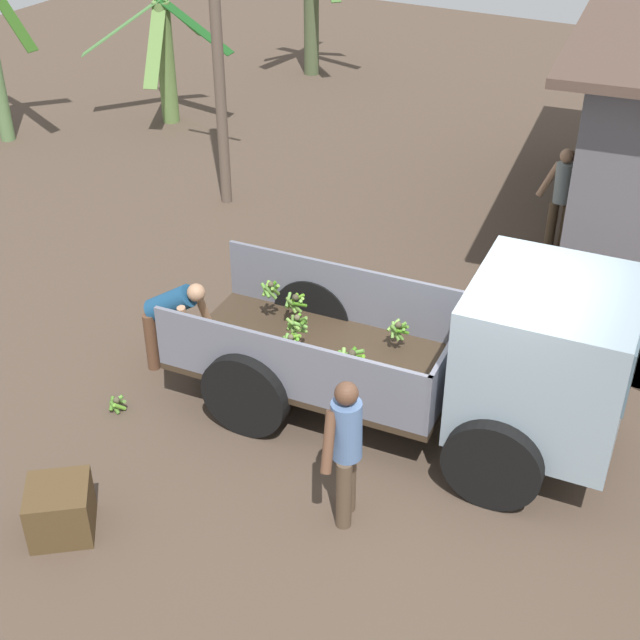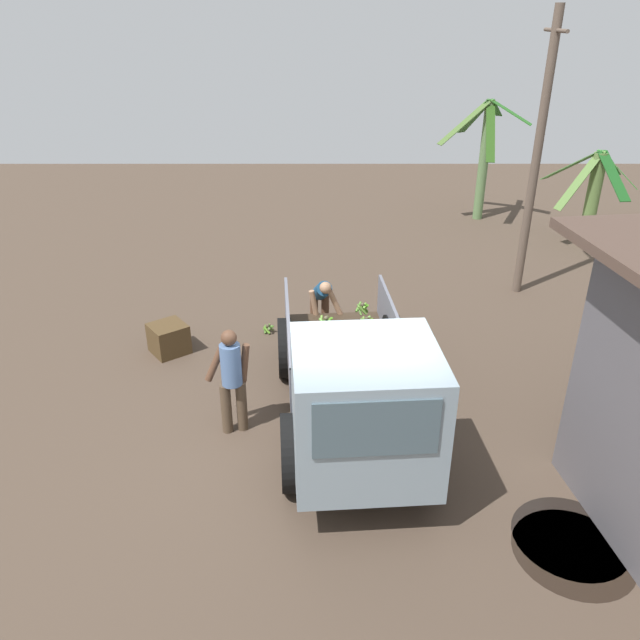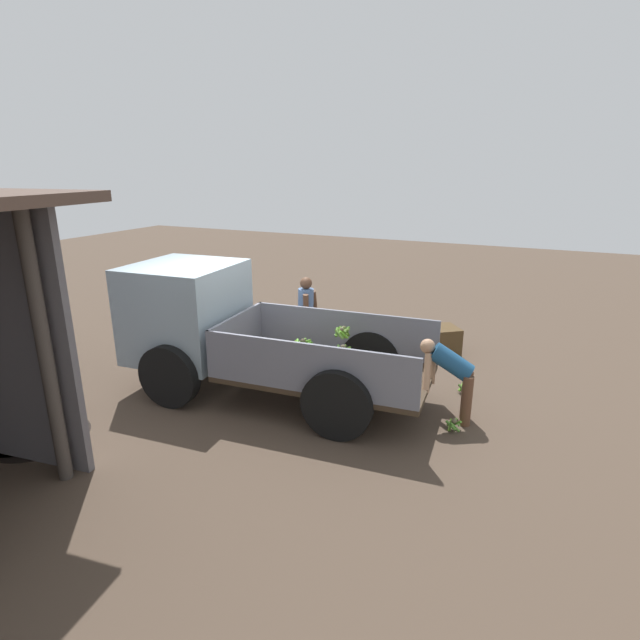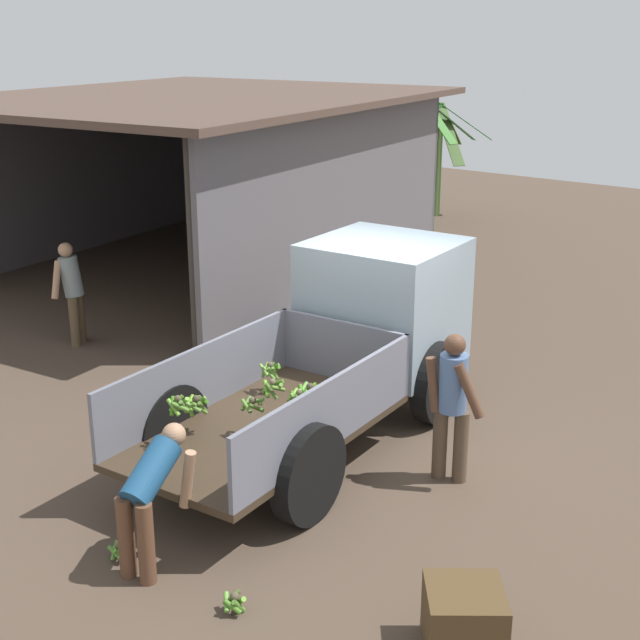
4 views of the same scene
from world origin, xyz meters
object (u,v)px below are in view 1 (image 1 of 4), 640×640
object	(u,v)px
cargo_truck	(493,359)
wooden_crate_0	(60,510)
utility_pole	(216,25)
banana_bunch_on_ground_0	(117,403)
person_foreground_visitor	(345,446)
banana_bunch_on_ground_1	(181,343)
person_bystander_near_shed	(562,194)
person_worker_loading	(170,315)

from	to	relation	value
cargo_truck	wooden_crate_0	xyz separation A→B (m)	(-3.12, -3.17, -0.82)
cargo_truck	wooden_crate_0	size ratio (longest dim) A/B	8.45
utility_pole	banana_bunch_on_ground_0	bearing A→B (deg)	-69.39
cargo_truck	person_foreground_visitor	xyz separation A→B (m)	(-0.82, -1.72, -0.19)
person_foreground_visitor	banana_bunch_on_ground_0	distance (m)	3.14
banana_bunch_on_ground_1	person_bystander_near_shed	bearing A→B (deg)	56.02
person_foreground_visitor	banana_bunch_on_ground_1	world-z (taller)	person_foreground_visitor
banana_bunch_on_ground_0	person_bystander_near_shed	bearing A→B (deg)	62.46
cargo_truck	banana_bunch_on_ground_1	bearing A→B (deg)	178.01
utility_pole	person_foreground_visitor	xyz separation A→B (m)	(5.01, -5.53, -1.98)
person_foreground_visitor	banana_bunch_on_ground_0	xyz separation A→B (m)	(-3.03, 0.25, -0.79)
cargo_truck	banana_bunch_on_ground_0	size ratio (longest dim) A/B	21.68
cargo_truck	utility_pole	distance (m)	7.19
cargo_truck	person_bystander_near_shed	xyz separation A→B (m)	(-0.57, 4.81, -0.23)
wooden_crate_0	person_foreground_visitor	bearing A→B (deg)	32.24
cargo_truck	banana_bunch_on_ground_0	world-z (taller)	cargo_truck
cargo_truck	wooden_crate_0	world-z (taller)	cargo_truck
wooden_crate_0	cargo_truck	bearing A→B (deg)	45.50
person_bystander_near_shed	person_foreground_visitor	bearing A→B (deg)	146.65
person_bystander_near_shed	person_worker_loading	bearing A→B (deg)	117.47
person_bystander_near_shed	wooden_crate_0	size ratio (longest dim) A/B	2.63
person_worker_loading	wooden_crate_0	bearing A→B (deg)	-86.20
person_foreground_visitor	person_bystander_near_shed	world-z (taller)	person_foreground_visitor
banana_bunch_on_ground_0	wooden_crate_0	distance (m)	1.86
cargo_truck	wooden_crate_0	distance (m)	4.52
banana_bunch_on_ground_1	wooden_crate_0	bearing A→B (deg)	-75.21
banana_bunch_on_ground_1	person_worker_loading	bearing A→B (deg)	-65.90
person_worker_loading	banana_bunch_on_ground_1	size ratio (longest dim) A/B	5.18
person_worker_loading	wooden_crate_0	xyz separation A→B (m)	(0.66, -2.72, -0.47)
banana_bunch_on_ground_1	cargo_truck	bearing A→B (deg)	2.17
banana_bunch_on_ground_0	person_worker_loading	bearing A→B (deg)	86.15
person_foreground_visitor	banana_bunch_on_ground_0	bearing A→B (deg)	-20.62
person_foreground_visitor	person_worker_loading	world-z (taller)	person_foreground_visitor
utility_pole	banana_bunch_on_ground_1	xyz separation A→B (m)	(1.92, -3.95, -2.77)
utility_pole	person_bystander_near_shed	size ratio (longest dim) A/B	3.62
person_bystander_near_shed	banana_bunch_on_ground_0	world-z (taller)	person_bystander_near_shed
cargo_truck	person_worker_loading	size ratio (longest dim) A/B	4.07
cargo_truck	person_worker_loading	bearing A→B (deg)	-177.35
utility_pole	banana_bunch_on_ground_0	xyz separation A→B (m)	(1.98, -5.27, -2.78)
cargo_truck	banana_bunch_on_ground_1	size ratio (longest dim) A/B	21.08
utility_pole	banana_bunch_on_ground_1	size ratio (longest dim) A/B	23.75
utility_pole	banana_bunch_on_ground_1	bearing A→B (deg)	-64.13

